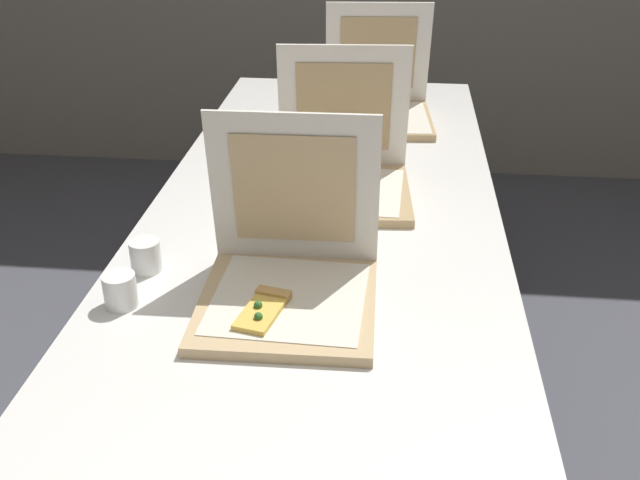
{
  "coord_description": "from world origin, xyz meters",
  "views": [
    {
      "loc": [
        0.16,
        -0.86,
        1.52
      ],
      "look_at": [
        0.02,
        0.48,
        0.79
      ],
      "focal_mm": 41.55,
      "sensor_mm": 36.0,
      "label": 1
    }
  ],
  "objects_px": {
    "pizza_box_middle": "(343,174)",
    "cup_white_near_left": "(120,290)",
    "cup_white_near_center": "(146,256)",
    "cup_white_far": "(257,153)",
    "pizza_box_back": "(378,104)",
    "table": "(319,243)",
    "pizza_box_front": "(288,278)"
  },
  "relations": [
    {
      "from": "pizza_box_back",
      "to": "cup_white_near_center",
      "type": "bearing_deg",
      "value": -118.4
    },
    {
      "from": "pizza_box_front",
      "to": "cup_white_far",
      "type": "height_order",
      "value": "pizza_box_front"
    },
    {
      "from": "pizza_box_front",
      "to": "pizza_box_back",
      "type": "relative_size",
      "value": 0.98
    },
    {
      "from": "pizza_box_front",
      "to": "pizza_box_middle",
      "type": "xyz_separation_m",
      "value": [
        0.07,
        0.52,
        0.0
      ]
    },
    {
      "from": "pizza_box_middle",
      "to": "cup_white_near_left",
      "type": "bearing_deg",
      "value": -128.35
    },
    {
      "from": "pizza_box_middle",
      "to": "cup_white_near_left",
      "type": "height_order",
      "value": "pizza_box_middle"
    },
    {
      "from": "table",
      "to": "pizza_box_back",
      "type": "distance_m",
      "value": 0.78
    },
    {
      "from": "pizza_box_front",
      "to": "cup_white_far",
      "type": "bearing_deg",
      "value": 104.12
    },
    {
      "from": "pizza_box_middle",
      "to": "pizza_box_back",
      "type": "distance_m",
      "value": 0.57
    },
    {
      "from": "cup_white_far",
      "to": "cup_white_near_left",
      "type": "bearing_deg",
      "value": -100.52
    },
    {
      "from": "pizza_box_back",
      "to": "cup_white_near_left",
      "type": "distance_m",
      "value": 1.22
    },
    {
      "from": "pizza_box_middle",
      "to": "pizza_box_front",
      "type": "bearing_deg",
      "value": -101.49
    },
    {
      "from": "pizza_box_back",
      "to": "cup_white_far",
      "type": "distance_m",
      "value": 0.52
    },
    {
      "from": "table",
      "to": "pizza_box_middle",
      "type": "bearing_deg",
      "value": 78.24
    },
    {
      "from": "pizza_box_middle",
      "to": "cup_white_near_left",
      "type": "xyz_separation_m",
      "value": [
        -0.38,
        -0.56,
        -0.02
      ]
    },
    {
      "from": "pizza_box_back",
      "to": "cup_white_near_center",
      "type": "xyz_separation_m",
      "value": [
        -0.44,
        -1.0,
        -0.02
      ]
    },
    {
      "from": "pizza_box_back",
      "to": "cup_white_near_center",
      "type": "distance_m",
      "value": 1.09
    },
    {
      "from": "table",
      "to": "pizza_box_back",
      "type": "relative_size",
      "value": 6.58
    },
    {
      "from": "pizza_box_middle",
      "to": "cup_white_near_center",
      "type": "bearing_deg",
      "value": -135.43
    },
    {
      "from": "pizza_box_middle",
      "to": "cup_white_near_center",
      "type": "relative_size",
      "value": 5.35
    },
    {
      "from": "table",
      "to": "cup_white_near_left",
      "type": "bearing_deg",
      "value": -132.78
    },
    {
      "from": "pizza_box_front",
      "to": "cup_white_near_left",
      "type": "xyz_separation_m",
      "value": [
        -0.32,
        -0.05,
        -0.02
      ]
    },
    {
      "from": "pizza_box_middle",
      "to": "cup_white_near_left",
      "type": "relative_size",
      "value": 5.35
    },
    {
      "from": "pizza_box_front",
      "to": "cup_white_near_left",
      "type": "bearing_deg",
      "value": -172.49
    },
    {
      "from": "table",
      "to": "cup_white_near_center",
      "type": "xyz_separation_m",
      "value": [
        -0.34,
        -0.24,
        0.08
      ]
    },
    {
      "from": "table",
      "to": "pizza_box_front",
      "type": "relative_size",
      "value": 6.75
    },
    {
      "from": "table",
      "to": "cup_white_far",
      "type": "distance_m",
      "value": 0.42
    },
    {
      "from": "pizza_box_back",
      "to": "table",
      "type": "bearing_deg",
      "value": -102.42
    },
    {
      "from": "cup_white_near_center",
      "to": "cup_white_far",
      "type": "bearing_deg",
      "value": 77.76
    },
    {
      "from": "pizza_box_front",
      "to": "cup_white_near_center",
      "type": "height_order",
      "value": "pizza_box_front"
    },
    {
      "from": "cup_white_far",
      "to": "table",
      "type": "bearing_deg",
      "value": -59.12
    },
    {
      "from": "cup_white_near_center",
      "to": "pizza_box_front",
      "type": "bearing_deg",
      "value": -15.75
    }
  ]
}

